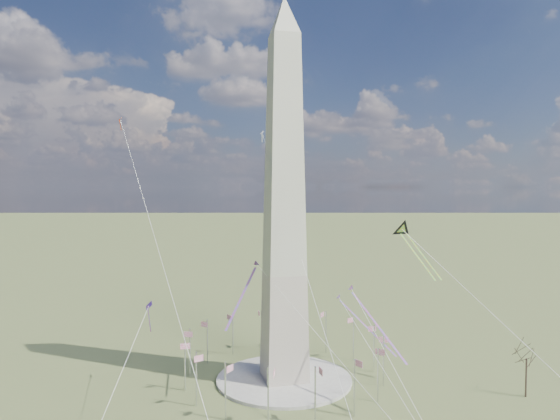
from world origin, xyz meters
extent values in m
plane|color=#535F2F|center=(0.00, 0.00, 0.00)|extent=(2000.00, 2000.00, 0.00)
cylinder|color=#BAB8AA|center=(0.00, 0.00, 0.40)|extent=(36.00, 36.00, 0.80)
pyramid|color=beige|center=(0.00, 0.00, 95.80)|extent=(9.90, 9.90, 10.00)
cylinder|color=silver|center=(26.00, 0.00, 6.50)|extent=(0.36, 0.36, 13.00)
cube|color=#BA183C|center=(26.00, 1.30, 11.80)|extent=(2.40, 0.08, 1.50)
cylinder|color=silver|center=(24.02, 9.95, 6.50)|extent=(0.36, 0.36, 13.00)
cube|color=#BA183C|center=(23.52, 11.15, 11.80)|extent=(2.25, 0.99, 1.50)
cylinder|color=silver|center=(18.38, 18.38, 6.50)|extent=(0.36, 0.36, 13.00)
cube|color=#BA183C|center=(17.47, 19.30, 11.80)|extent=(1.75, 1.75, 1.50)
cylinder|color=silver|center=(9.95, 24.02, 6.50)|extent=(0.36, 0.36, 13.00)
cube|color=#BA183C|center=(8.75, 24.52, 11.80)|extent=(0.99, 2.25, 1.50)
cylinder|color=silver|center=(0.00, 26.00, 6.50)|extent=(0.36, 0.36, 13.00)
cube|color=#BA183C|center=(-1.30, 26.00, 11.80)|extent=(0.08, 2.40, 1.50)
cylinder|color=silver|center=(-9.95, 24.02, 6.50)|extent=(0.36, 0.36, 13.00)
cube|color=#BA183C|center=(-11.15, 23.52, 11.80)|extent=(0.99, 2.25, 1.50)
cylinder|color=silver|center=(-18.38, 18.38, 6.50)|extent=(0.36, 0.36, 13.00)
cube|color=#BA183C|center=(-19.30, 17.47, 11.80)|extent=(1.75, 1.75, 1.50)
cylinder|color=silver|center=(-24.02, 9.95, 6.50)|extent=(0.36, 0.36, 13.00)
cube|color=#BA183C|center=(-24.52, 8.75, 11.80)|extent=(2.25, 0.99, 1.50)
cylinder|color=silver|center=(-26.00, 0.00, 6.50)|extent=(0.36, 0.36, 13.00)
cube|color=#BA183C|center=(-26.00, -1.30, 11.80)|extent=(2.40, 0.08, 1.50)
cylinder|color=silver|center=(-24.02, -9.95, 6.50)|extent=(0.36, 0.36, 13.00)
cube|color=#BA183C|center=(-23.52, -11.15, 11.80)|extent=(2.25, 0.99, 1.50)
cylinder|color=silver|center=(-18.38, -18.38, 6.50)|extent=(0.36, 0.36, 13.00)
cube|color=#BA183C|center=(-17.47, -19.30, 11.80)|extent=(1.75, 1.75, 1.50)
cylinder|color=silver|center=(-9.95, -24.02, 6.50)|extent=(0.36, 0.36, 13.00)
cube|color=#BA183C|center=(-8.75, -24.52, 11.80)|extent=(0.99, 2.25, 1.50)
cylinder|color=silver|center=(0.00, -26.00, 6.50)|extent=(0.36, 0.36, 13.00)
cube|color=#BA183C|center=(1.30, -26.00, 11.80)|extent=(0.08, 2.40, 1.50)
cylinder|color=silver|center=(9.95, -24.02, 6.50)|extent=(0.36, 0.36, 13.00)
cube|color=#BA183C|center=(11.15, -23.52, 11.80)|extent=(0.99, 2.25, 1.50)
cylinder|color=silver|center=(18.38, -18.38, 6.50)|extent=(0.36, 0.36, 13.00)
cube|color=#BA183C|center=(19.30, -17.47, 11.80)|extent=(1.75, 1.75, 1.50)
cylinder|color=silver|center=(24.02, -9.95, 6.50)|extent=(0.36, 0.36, 13.00)
cube|color=#BA183C|center=(24.52, -8.75, 11.80)|extent=(2.25, 0.99, 1.50)
cylinder|color=#47332B|center=(54.93, -24.84, 4.81)|extent=(0.41, 0.41, 9.63)
cube|color=orange|center=(39.24, -2.87, 32.57)|extent=(2.32, 15.62, 11.00)
cube|color=orange|center=(37.25, -3.11, 32.57)|extent=(2.32, 15.62, 11.00)
cube|color=#3F1C81|center=(-34.66, 5.72, 20.98)|extent=(1.61, 2.40, 2.16)
cube|color=red|center=(-34.66, 5.72, 17.43)|extent=(0.94, 2.72, 7.43)
cube|color=red|center=(17.61, -19.68, 18.88)|extent=(5.56, 19.26, 12.37)
cube|color=red|center=(-12.11, -3.82, 24.01)|extent=(10.98, 16.39, 12.02)
cube|color=red|center=(24.23, 0.98, 12.43)|extent=(10.16, 16.93, 12.04)
cube|color=#F2481C|center=(-43.12, 41.04, 73.19)|extent=(1.15, 1.84, 1.53)
cube|color=#F2481C|center=(-43.12, 41.04, 71.52)|extent=(0.76, 1.30, 3.51)
cube|color=silver|center=(4.61, 47.86, 71.00)|extent=(1.12, 1.70, 1.53)
cube|color=silver|center=(4.61, 47.86, 69.34)|extent=(0.59, 1.33, 3.49)
camera|label=1|loc=(-33.68, -126.27, 51.58)|focal=32.00mm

